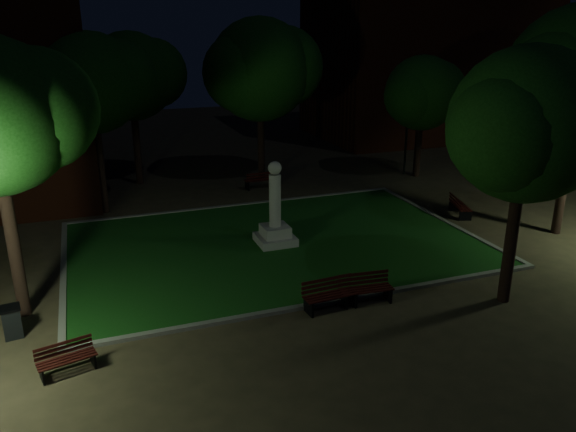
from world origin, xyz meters
name	(u,v)px	position (x,y,z in m)	size (l,w,h in m)	color
ground	(294,265)	(0.00, 0.00, 0.00)	(80.00, 80.00, 0.00)	#463A26
lawn	(275,244)	(0.00, 2.00, 0.04)	(15.00, 10.00, 0.08)	#185016
lawn_kerb	(275,243)	(0.00, 2.00, 0.06)	(15.40, 10.40, 0.12)	slate
monument	(275,221)	(0.00, 2.00, 0.96)	(1.40, 1.40, 3.20)	#AAA49B
building_far	(425,53)	(18.00, 20.00, 6.00)	(16.00, 10.00, 12.00)	#42190D
tree_north_wl	(94,83)	(-5.79, 8.42, 5.67)	(5.19, 4.24, 7.80)	black
tree_north_er	(262,70)	(2.49, 11.12, 5.81)	(6.43, 5.25, 8.44)	black
tree_ne	(424,93)	(10.82, 9.04, 4.54)	(4.86, 3.97, 6.53)	black
tree_se	(530,125)	(5.17, -4.73, 5.39)	(5.36, 4.37, 7.58)	black
tree_far_north	(133,76)	(-3.78, 12.77, 5.54)	(5.40, 4.40, 7.75)	black
lamppost_ne	(407,123)	(10.30, 9.61, 2.89)	(1.18, 0.28, 4.08)	black
bench_near_left	(330,295)	(-0.14, -3.35, 0.43)	(1.68, 0.68, 0.91)	black
bench_near_right	(365,289)	(1.04, -3.34, 0.42)	(1.67, 0.71, 0.89)	black
bench_west_near	(66,359)	(-7.45, -4.09, 0.35)	(1.44, 0.78, 0.75)	black
bench_right_side	(459,207)	(8.74, 2.49, 0.40)	(0.99, 1.66, 0.86)	black
bench_far_side	(261,181)	(1.85, 9.63, 0.42)	(1.65, 0.63, 0.90)	black
trash_bin	(12,322)	(-8.82, -1.84, 0.45)	(0.59, 0.59, 0.89)	black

